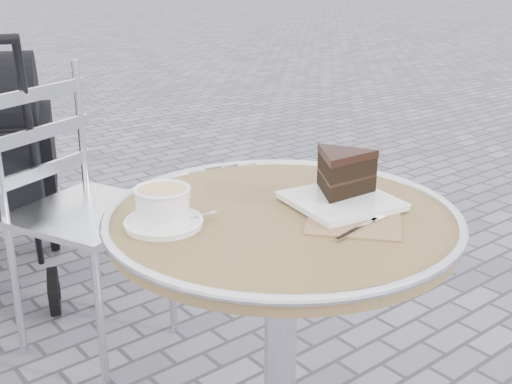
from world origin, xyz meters
TOP-DOWN VIEW (x-y plane):
  - cafe_table at (0.00, 0.00)m, footprint 0.72×0.72m
  - cappuccino_set at (-0.22, 0.10)m, footprint 0.17×0.15m
  - cake_plate_set at (0.14, -0.02)m, footprint 0.30×0.33m
  - bistro_chair at (-0.06, 0.97)m, footprint 0.53×0.53m

SIDE VIEW (x-z plane):
  - bistro_chair at x=-0.06m, z-range 0.11..1.02m
  - cafe_table at x=0.00m, z-range 0.20..0.94m
  - cappuccino_set at x=-0.22m, z-range 0.73..0.80m
  - cake_plate_set at x=0.14m, z-range 0.73..0.84m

